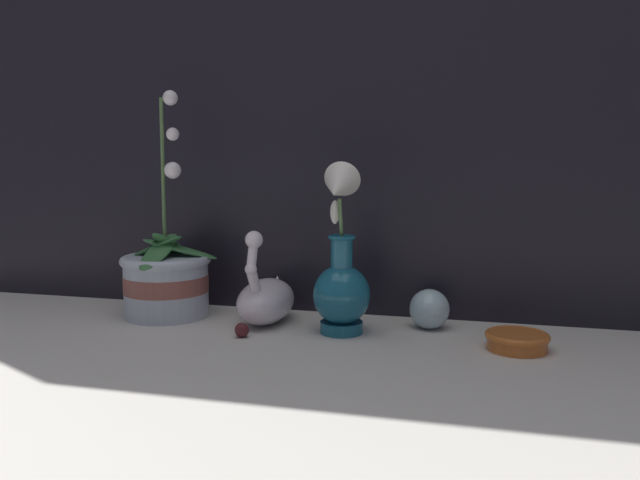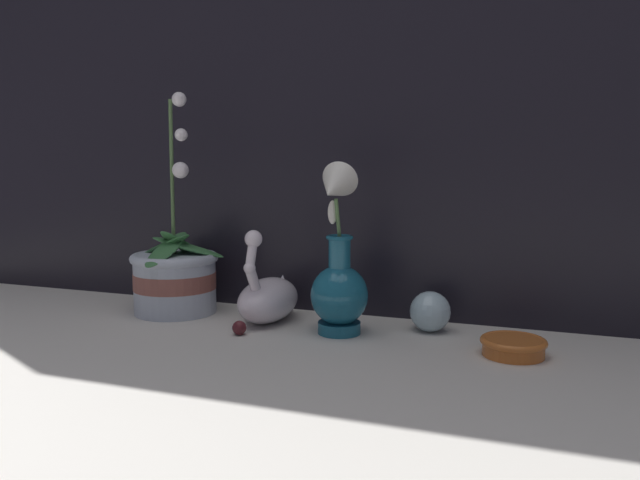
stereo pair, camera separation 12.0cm
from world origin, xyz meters
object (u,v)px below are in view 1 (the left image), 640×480
(orchid_potted_plant, at_px, (166,278))
(glass_sphere, at_px, (429,309))
(amber_dish, at_px, (517,340))
(blue_vase, at_px, (341,275))
(swan_figurine, at_px, (266,298))

(orchid_potted_plant, height_order, glass_sphere, orchid_potted_plant)
(glass_sphere, relative_size, amber_dish, 0.71)
(blue_vase, xyz_separation_m, amber_dish, (0.32, -0.03, -0.09))
(orchid_potted_plant, height_order, blue_vase, orchid_potted_plant)
(orchid_potted_plant, height_order, swan_figurine, orchid_potted_plant)
(amber_dish, bearing_deg, blue_vase, 175.46)
(amber_dish, bearing_deg, glass_sphere, 146.95)
(blue_vase, bearing_deg, swan_figurine, 165.67)
(glass_sphere, distance_m, amber_dish, 0.19)
(swan_figurine, height_order, amber_dish, swan_figurine)
(swan_figurine, relative_size, glass_sphere, 2.49)
(blue_vase, bearing_deg, glass_sphere, 26.12)
(blue_vase, relative_size, amber_dish, 2.95)
(blue_vase, relative_size, glass_sphere, 4.15)
(amber_dish, bearing_deg, swan_figurine, 172.08)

